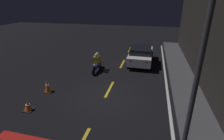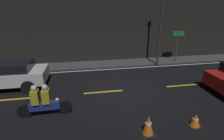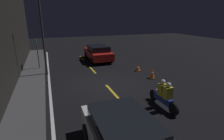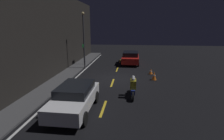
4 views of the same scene
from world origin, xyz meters
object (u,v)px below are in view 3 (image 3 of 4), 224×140
Objects in this scene: taxi_red at (98,52)px; traffic_cone_mid at (138,68)px; sedan_white at (126,140)px; shop_sign at (37,47)px; street_lamp at (42,30)px; motorcycle at (164,95)px; traffic_cone_near at (152,73)px.

traffic_cone_mid is (-4.49, -1.96, -0.53)m from taxi_red.
sedan_white is 11.47m from shop_sign.
street_lamp is at bearing 122.93° from taxi_red.
taxi_red is at bearing -76.71° from shop_sign.
taxi_red is 6.15m from street_lamp.
motorcycle is at bearing 163.14° from traffic_cone_mid.
motorcycle is at bearing -144.41° from street_lamp.
shop_sign reaches higher than taxi_red.
taxi_red is at bearing 167.99° from sedan_white.
shop_sign reaches higher than traffic_cone_mid.
sedan_white is at bearing 141.52° from traffic_cone_near.
taxi_red reaches higher than motorcycle.
traffic_cone_near is 8.13m from street_lamp.
shop_sign is at bearing -166.50° from sedan_white.
traffic_cone_near is at bearing -161.32° from taxi_red.
taxi_red is 0.76× the size of street_lamp.
shop_sign is (-1.26, 5.32, 1.01)m from taxi_red.
shop_sign is at bearing 55.38° from traffic_cone_near.
motorcycle is 10.50m from shop_sign.
motorcycle reaches higher than traffic_cone_near.
street_lamp is (3.34, 6.82, 2.88)m from traffic_cone_near.
street_lamp is (1.49, 6.74, 2.99)m from traffic_cone_mid.
traffic_cone_mid is (5.57, -1.69, -0.39)m from motorcycle.
motorcycle is (-10.06, -0.28, -0.14)m from taxi_red.
motorcycle is 4.13m from traffic_cone_near.
sedan_white is 8.08× the size of traffic_cone_mid.
shop_sign is at bearing 66.04° from traffic_cone_mid.
motorcycle is at bearing -177.63° from taxi_red.
sedan_white is at bearing -167.05° from shop_sign.
shop_sign is at bearing 31.81° from motorcycle.
traffic_cone_near is 1.42× the size of traffic_cone_mid.
sedan_white is 9.22m from traffic_cone_mid.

